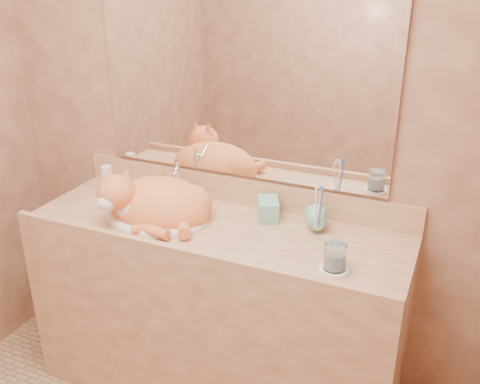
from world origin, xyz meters
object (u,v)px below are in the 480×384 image
at_px(vanity_counter, 216,312).
at_px(sink_basin, 157,202).
at_px(cat, 154,202).
at_px(soap_dispenser, 269,204).
at_px(water_glass, 335,257).
at_px(toothbrush_cup, 317,225).

distance_m(vanity_counter, sink_basin, 0.56).
relative_size(cat, soap_dispenser, 2.37).
bearing_deg(vanity_counter, water_glass, -14.30).
xyz_separation_m(sink_basin, soap_dispenser, (0.46, 0.13, 0.03)).
relative_size(vanity_counter, toothbrush_cup, 16.15).
xyz_separation_m(cat, water_glass, (0.81, -0.11, -0.02)).
xyz_separation_m(cat, toothbrush_cup, (0.68, 0.13, -0.03)).
bearing_deg(toothbrush_cup, sink_basin, -170.39).
distance_m(cat, soap_dispenser, 0.49).
xyz_separation_m(vanity_counter, water_glass, (0.54, -0.14, 0.48)).
bearing_deg(sink_basin, water_glass, -17.57).
height_order(vanity_counter, cat, cat).
height_order(sink_basin, toothbrush_cup, sink_basin).
height_order(vanity_counter, toothbrush_cup, toothbrush_cup).
relative_size(vanity_counter, sink_basin, 3.56).
height_order(vanity_counter, sink_basin, sink_basin).
bearing_deg(water_glass, cat, 172.58).
distance_m(vanity_counter, water_glass, 0.74).
bearing_deg(soap_dispenser, water_glass, -59.86).
distance_m(cat, toothbrush_cup, 0.69).
distance_m(toothbrush_cup, water_glass, 0.27).
bearing_deg(sink_basin, vanity_counter, -4.87).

